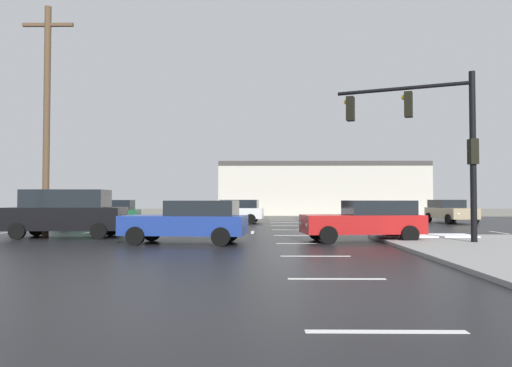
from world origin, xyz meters
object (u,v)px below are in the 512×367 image
Objects in this scene: utility_pole_mid at (47,116)px; sedan_white at (232,211)px; sedan_green at (101,213)px; suv_black at (67,212)px; sedan_red at (366,220)px; sedan_tan at (450,211)px; traffic_signal_mast at (433,130)px; sedan_blue at (189,221)px.

sedan_white is at bearing 59.03° from utility_pole_mid.
utility_pole_mid is (-7.28, -12.13, 4.37)m from sedan_white.
sedan_green and sedan_white have the same top height.
suv_black reaches higher than sedan_white.
sedan_red is 1.01× the size of sedan_tan.
utility_pole_mid reaches higher than sedan_green.
sedan_blue is at bearing 22.60° from traffic_signal_mast.
utility_pole_mid reaches higher than traffic_signal_mast.
sedan_white is (0.66, 15.07, 0.00)m from sedan_blue.
traffic_signal_mast reaches higher than sedan_red.
sedan_tan is (15.50, 15.75, 0.00)m from sedan_blue.
sedan_white is (-8.28, 15.08, -3.32)m from traffic_signal_mast.
utility_pole_mid reaches higher than sedan_red.
utility_pole_mid is (-0.95, 0.11, 4.13)m from suv_black.
utility_pole_mid reaches higher than sedan_tan.
traffic_signal_mast is 1.31× the size of sedan_green.
sedan_blue is (6.41, -9.67, 0.00)m from sedan_green.
sedan_blue is 15.08m from sedan_white.
sedan_green is (-15.35, 9.68, -3.32)m from traffic_signal_mast.
suv_black is at bearing 67.29° from sedan_white.
traffic_signal_mast is at bearing 123.38° from sedan_white.
suv_black is at bearing 11.69° from traffic_signal_mast.
sedan_tan is at bearing -89.86° from traffic_signal_mast.
traffic_signal_mast reaches higher than sedan_tan.
suv_black is (-5.66, 2.83, 0.24)m from sedan_blue.
sedan_tan is (8.84, 14.86, 0.00)m from sedan_red.
sedan_green is 1.00× the size of sedan_tan.
sedan_white is at bearing -146.83° from sedan_green.
sedan_red is at bearing 141.91° from sedan_green.
sedan_tan is 0.46× the size of utility_pole_mid.
utility_pole_mid is at bearing -18.05° from sedan_blue.
sedan_tan is (21.91, 6.08, 0.00)m from sedan_green.
sedan_red is 0.47× the size of utility_pole_mid.
sedan_green is 8.90m from sedan_white.
sedan_white is 14.85m from sedan_tan.
traffic_signal_mast is 9.54m from sedan_blue.
suv_black is (-6.32, -12.24, 0.24)m from sedan_white.
sedan_tan is at bearing -168.69° from sedan_green.
sedan_tan is 24.79m from suv_black.
suv_black is (-21.16, -12.92, 0.24)m from sedan_tan.
traffic_signal_mast reaches higher than sedan_green.
traffic_signal_mast is at bearing -10.77° from utility_pole_mid.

